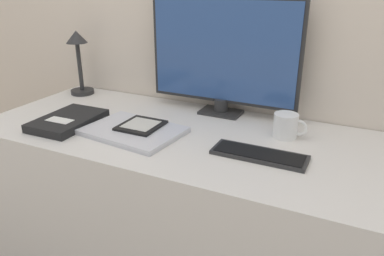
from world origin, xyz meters
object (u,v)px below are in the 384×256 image
notebook (68,121)px  keyboard (259,155)px  ereader (141,125)px  coffee_mug (286,126)px  monitor (223,55)px  laptop (133,131)px  desk_lamp (78,55)px

notebook → keyboard: bearing=3.9°
ereader → coffee_mug: bearing=20.1°
monitor → laptop: 0.47m
keyboard → laptop: (-0.47, -0.02, 0.00)m
keyboard → notebook: bearing=-176.1°
monitor → keyboard: bearing=-51.4°
keyboard → desk_lamp: size_ratio=1.00×
monitor → desk_lamp: 0.72m
laptop → coffee_mug: coffee_mug is taller
keyboard → notebook: size_ratio=1.08×
monitor → desk_lamp: (-0.72, -0.03, -0.06)m
monitor → coffee_mug: 0.39m
ereader → keyboard: bearing=-1.7°
keyboard → ereader: (-0.46, 0.01, 0.02)m
ereader → desk_lamp: size_ratio=0.52×
notebook → coffee_mug: (0.79, 0.25, 0.03)m
keyboard → monitor: bearing=128.6°
monitor → desk_lamp: bearing=-177.6°
monitor → laptop: (-0.21, -0.34, -0.24)m
laptop → monitor: bearing=58.7°
laptop → ereader: ereader is taller
coffee_mug → monitor: bearing=156.0°
keyboard → ereader: size_ratio=1.93×
keyboard → coffee_mug: (0.04, 0.19, 0.04)m
laptop → coffee_mug: bearing=22.4°
keyboard → coffee_mug: coffee_mug is taller
coffee_mug → ereader: bearing=-159.9°
desk_lamp → keyboard: bearing=-16.9°
ereader → coffee_mug: 0.53m
monitor → keyboard: monitor is taller
keyboard → notebook: 0.75m
coffee_mug → keyboard: bearing=-101.2°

